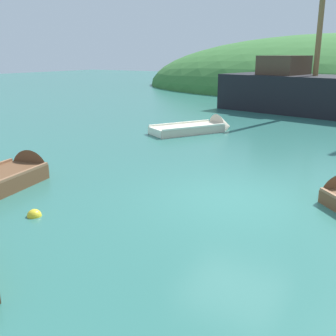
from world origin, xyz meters
The scene contains 4 objects.
ground_plane centered at (0.00, 0.00, 0.00)m, with size 120.00×120.00×0.00m, color #2D6B60.
rowboat_far centered at (-4.85, 7.20, 0.11)m, with size 2.97×4.03×1.23m.
rowboat_outer_left centered at (-5.56, -2.05, 0.14)m, with size 1.87×3.28×1.22m.
buoy_yellow centered at (-3.22, -3.30, 0.00)m, with size 0.31×0.31×0.31m, color yellow.
Camera 1 is at (3.48, -8.48, 3.32)m, focal length 43.21 mm.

